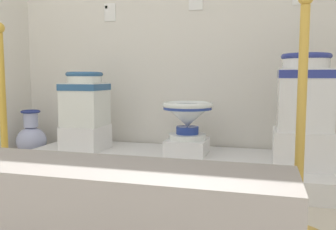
{
  "coord_description": "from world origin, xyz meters",
  "views": [
    {
      "loc": [
        2.21,
        -0.51,
        0.72
      ],
      "look_at": [
        1.52,
        2.0,
        0.44
      ],
      "focal_mm": 37.87,
      "sensor_mm": 36.0,
      "label": 1
    }
  ],
  "objects_px": {
    "antique_toilet_central_ornate": "(187,115)",
    "plinth_block_pale_glazed": "(302,148)",
    "antique_toilet_pale_glazed": "(305,90)",
    "info_placard_first": "(110,12)",
    "plinth_block_central_ornate": "(187,147)",
    "antique_toilet_leftmost": "(85,97)",
    "info_placard_second": "(196,2)",
    "museum_bench": "(113,219)",
    "decorative_vase_companion": "(31,138)",
    "plinth_block_leftmost": "(86,138)",
    "stanchion_post_near_left": "(5,147)",
    "stanchion_post_near_right": "(299,165)"
  },
  "relations": [
    {
      "from": "antique_toilet_central_ornate",
      "to": "plinth_block_pale_glazed",
      "type": "xyz_separation_m",
      "value": [
        0.81,
        -0.17,
        -0.18
      ]
    },
    {
      "from": "antique_toilet_pale_glazed",
      "to": "info_placard_first",
      "type": "xyz_separation_m",
      "value": [
        -1.6,
        0.54,
        0.66
      ]
    },
    {
      "from": "plinth_block_central_ornate",
      "to": "plinth_block_pale_glazed",
      "type": "bearing_deg",
      "value": -11.63
    },
    {
      "from": "antique_toilet_leftmost",
      "to": "plinth_block_pale_glazed",
      "type": "distance_m",
      "value": 1.67
    },
    {
      "from": "antique_toilet_pale_glazed",
      "to": "info_placard_first",
      "type": "relative_size",
      "value": 3.18
    },
    {
      "from": "info_placard_second",
      "to": "museum_bench",
      "type": "relative_size",
      "value": 0.1
    },
    {
      "from": "antique_toilet_central_ornate",
      "to": "info_placard_second",
      "type": "distance_m",
      "value": 0.98
    },
    {
      "from": "antique_toilet_pale_glazed",
      "to": "info_placard_first",
      "type": "height_order",
      "value": "info_placard_first"
    },
    {
      "from": "plinth_block_pale_glazed",
      "to": "museum_bench",
      "type": "bearing_deg",
      "value": -120.9
    },
    {
      "from": "info_placard_first",
      "to": "decorative_vase_companion",
      "type": "relative_size",
      "value": 0.36
    },
    {
      "from": "plinth_block_leftmost",
      "to": "stanchion_post_near_left",
      "type": "height_order",
      "value": "stanchion_post_near_left"
    },
    {
      "from": "antique_toilet_leftmost",
      "to": "stanchion_post_near_left",
      "type": "bearing_deg",
      "value": -95.41
    },
    {
      "from": "stanchion_post_near_right",
      "to": "info_placard_first",
      "type": "bearing_deg",
      "value": 137.89
    },
    {
      "from": "decorative_vase_companion",
      "to": "plinth_block_leftmost",
      "type": "bearing_deg",
      "value": -11.62
    },
    {
      "from": "plinth_block_leftmost",
      "to": "info_placard_first",
      "type": "xyz_separation_m",
      "value": [
        0.04,
        0.42,
        1.06
      ]
    },
    {
      "from": "plinth_block_central_ornate",
      "to": "museum_bench",
      "type": "bearing_deg",
      "value": -88.51
    },
    {
      "from": "plinth_block_central_ornate",
      "to": "decorative_vase_companion",
      "type": "relative_size",
      "value": 0.74
    },
    {
      "from": "plinth_block_leftmost",
      "to": "plinth_block_pale_glazed",
      "type": "distance_m",
      "value": 1.64
    },
    {
      "from": "plinth_block_leftmost",
      "to": "plinth_block_pale_glazed",
      "type": "bearing_deg",
      "value": -3.96
    },
    {
      "from": "info_placard_first",
      "to": "stanchion_post_near_left",
      "type": "height_order",
      "value": "info_placard_first"
    },
    {
      "from": "antique_toilet_pale_glazed",
      "to": "info_placard_second",
      "type": "xyz_separation_m",
      "value": [
        -0.82,
        0.54,
        0.71
      ]
    },
    {
      "from": "plinth_block_central_ornate",
      "to": "stanchion_post_near_right",
      "type": "relative_size",
      "value": 0.3
    },
    {
      "from": "decorative_vase_companion",
      "to": "museum_bench",
      "type": "bearing_deg",
      "value": -46.03
    },
    {
      "from": "info_placard_second",
      "to": "antique_toilet_pale_glazed",
      "type": "bearing_deg",
      "value": -33.03
    },
    {
      "from": "plinth_block_central_ornate",
      "to": "stanchion_post_near_right",
      "type": "bearing_deg",
      "value": -54.21
    },
    {
      "from": "plinth_block_leftmost",
      "to": "info_placard_second",
      "type": "bearing_deg",
      "value": 27.51
    },
    {
      "from": "plinth_block_pale_glazed",
      "to": "decorative_vase_companion",
      "type": "height_order",
      "value": "decorative_vase_companion"
    },
    {
      "from": "plinth_block_pale_glazed",
      "to": "museum_bench",
      "type": "height_order",
      "value": "museum_bench"
    },
    {
      "from": "antique_toilet_leftmost",
      "to": "plinth_block_pale_glazed",
      "type": "relative_size",
      "value": 1.16
    },
    {
      "from": "plinth_block_leftmost",
      "to": "antique_toilet_central_ornate",
      "type": "height_order",
      "value": "antique_toilet_central_ornate"
    },
    {
      "from": "stanchion_post_near_right",
      "to": "museum_bench",
      "type": "bearing_deg",
      "value": -145.68
    },
    {
      "from": "antique_toilet_pale_glazed",
      "to": "stanchion_post_near_left",
      "type": "relative_size",
      "value": 0.48
    },
    {
      "from": "stanchion_post_near_left",
      "to": "antique_toilet_leftmost",
      "type": "bearing_deg",
      "value": 84.59
    },
    {
      "from": "antique_toilet_pale_glazed",
      "to": "decorative_vase_companion",
      "type": "height_order",
      "value": "antique_toilet_pale_glazed"
    },
    {
      "from": "info_placard_first",
      "to": "stanchion_post_near_right",
      "type": "distance_m",
      "value": 2.25
    },
    {
      "from": "plinth_block_central_ornate",
      "to": "museum_bench",
      "type": "relative_size",
      "value": 0.25
    },
    {
      "from": "info_placard_first",
      "to": "museum_bench",
      "type": "height_order",
      "value": "info_placard_first"
    },
    {
      "from": "antique_toilet_leftmost",
      "to": "antique_toilet_central_ornate",
      "type": "bearing_deg",
      "value": 3.67
    },
    {
      "from": "antique_toilet_pale_glazed",
      "to": "info_placard_second",
      "type": "bearing_deg",
      "value": 146.97
    },
    {
      "from": "plinth_block_leftmost",
      "to": "museum_bench",
      "type": "xyz_separation_m",
      "value": [
        0.87,
        -1.4,
        -0.03
      ]
    },
    {
      "from": "museum_bench",
      "to": "plinth_block_central_ornate",
      "type": "bearing_deg",
      "value": 91.49
    },
    {
      "from": "antique_toilet_leftmost",
      "to": "antique_toilet_pale_glazed",
      "type": "xyz_separation_m",
      "value": [
        1.64,
        -0.11,
        0.08
      ]
    },
    {
      "from": "plinth_block_pale_glazed",
      "to": "decorative_vase_companion",
      "type": "bearing_deg",
      "value": 173.94
    },
    {
      "from": "antique_toilet_pale_glazed",
      "to": "stanchion_post_near_left",
      "type": "distance_m",
      "value": 1.89
    },
    {
      "from": "plinth_block_leftmost",
      "to": "stanchion_post_near_right",
      "type": "height_order",
      "value": "stanchion_post_near_right"
    },
    {
      "from": "plinth_block_central_ornate",
      "to": "plinth_block_leftmost",
      "type": "bearing_deg",
      "value": -176.33
    },
    {
      "from": "plinth_block_pale_glazed",
      "to": "stanchion_post_near_right",
      "type": "bearing_deg",
      "value": -96.46
    },
    {
      "from": "plinth_block_central_ornate",
      "to": "antique_toilet_central_ornate",
      "type": "distance_m",
      "value": 0.24
    },
    {
      "from": "plinth_block_pale_glazed",
      "to": "info_placard_second",
      "type": "xyz_separation_m",
      "value": [
        -0.82,
        0.54,
        1.09
      ]
    },
    {
      "from": "plinth_block_leftmost",
      "to": "plinth_block_central_ornate",
      "type": "relative_size",
      "value": 1.06
    }
  ]
}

